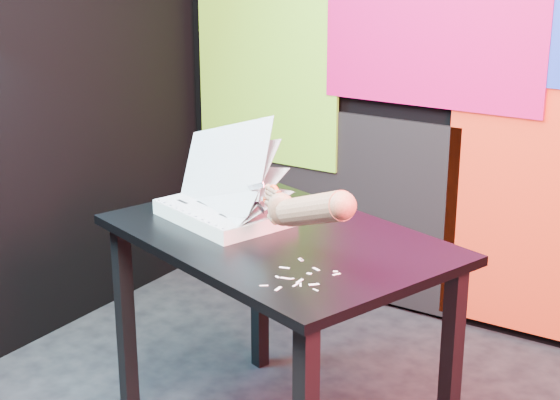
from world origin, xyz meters
The scene contains 7 objects.
room centered at (0.00, 0.00, 1.35)m, with size 3.01×3.01×2.71m.
backdrop centered at (0.06, 1.46, 0.96)m, with size 2.88×0.05×2.08m.
work_table centered at (-0.24, 0.30, 0.64)m, with size 1.22×0.99×0.75m.
printout_stack centered at (-0.46, 0.32, 0.78)m, with size 0.47×0.40×0.37m.
scissors centered at (-0.21, 0.22, 0.88)m, with size 0.19×0.11×0.12m.
hand_forearm centered at (-0.01, 0.11, 0.93)m, with size 0.40×0.25×0.19m.
paper_clippings centered at (0.00, 0.05, 0.75)m, with size 0.17×0.23×0.00m.
Camera 1 is at (1.12, -1.79, 1.66)m, focal length 55.00 mm.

